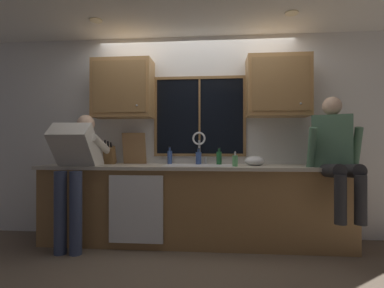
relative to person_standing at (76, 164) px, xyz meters
name	(u,v)px	position (x,y,z in m)	size (l,w,h in m)	color
back_wall	(196,136)	(1.30, 0.66, 0.33)	(5.94, 0.12, 2.55)	silver
ceiling_downlight_left	(96,20)	(0.24, 0.00, 1.60)	(0.14, 0.14, 0.01)	#FFEAB2
ceiling_downlight_right	(292,13)	(2.36, 0.00, 1.60)	(0.14, 0.14, 0.01)	#FFEAB2
window_glass	(200,116)	(1.35, 0.59, 0.58)	(1.10, 0.02, 0.95)	black
window_frame_top	(200,78)	(1.35, 0.58, 1.07)	(1.17, 0.02, 0.04)	brown
window_frame_bottom	(200,155)	(1.35, 0.58, 0.08)	(1.17, 0.02, 0.04)	brown
window_frame_left	(156,117)	(0.79, 0.58, 0.58)	(0.04, 0.02, 0.95)	brown
window_frame_right	(245,116)	(1.92, 0.58, 0.58)	(0.04, 0.02, 0.95)	brown
window_mullion_center	(200,116)	(1.35, 0.58, 0.58)	(0.02, 0.02, 0.95)	brown
lower_cabinet_run	(193,206)	(1.30, 0.31, -0.51)	(3.54, 0.58, 0.88)	olive
countertop	(193,167)	(1.30, 0.29, -0.05)	(3.60, 0.62, 0.04)	beige
dishwasher_front	(136,209)	(0.69, -0.01, -0.49)	(0.60, 0.02, 0.74)	white
upper_cabinet_left	(123,89)	(0.41, 0.43, 0.91)	(0.73, 0.36, 0.72)	#A87A47
upper_cabinet_right	(278,86)	(2.30, 0.43, 0.91)	(0.73, 0.36, 0.72)	#A87A47
sink	(198,174)	(1.35, 0.30, -0.13)	(0.80, 0.46, 0.21)	silver
faucet	(200,144)	(1.36, 0.48, 0.23)	(0.18, 0.09, 0.40)	silver
person_standing	(76,164)	(0.00, 0.00, 0.00)	(0.53, 0.71, 1.52)	#384260
person_sitting_on_counter	(336,150)	(2.81, 0.02, 0.16)	(0.54, 0.66, 1.26)	#262628
knife_block	(110,155)	(0.23, 0.43, 0.08)	(0.12, 0.18, 0.32)	olive
cutting_board	(134,148)	(0.53, 0.50, 0.17)	(0.29, 0.02, 0.40)	#997047
mixing_bowl	(255,161)	(2.01, 0.32, 0.02)	(0.23, 0.23, 0.12)	silver
soap_dispenser	(235,161)	(1.78, 0.16, 0.04)	(0.06, 0.07, 0.17)	#59A566
bottle_green_glass	(170,157)	(0.98, 0.51, 0.06)	(0.06, 0.06, 0.22)	#334C8C
bottle_tall_clear	(199,158)	(1.35, 0.47, 0.05)	(0.07, 0.07, 0.20)	#334C8C
bottle_amber_small	(219,158)	(1.60, 0.46, 0.06)	(0.07, 0.07, 0.21)	#1E592D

